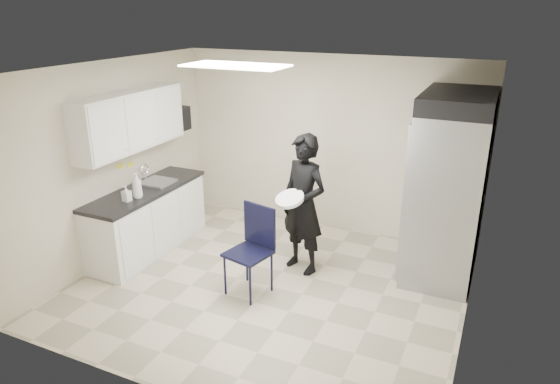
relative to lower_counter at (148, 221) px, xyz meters
The scene contains 21 objects.
floor 2.01m from the lower_counter, ahead, with size 4.50×4.50×0.00m, color #C0B297.
ceiling 2.92m from the lower_counter, ahead, with size 4.50×4.50×0.00m, color white.
back_wall 2.79m from the lower_counter, 42.71° to the left, with size 4.50×4.50×0.00m, color beige.
left_wall 0.94m from the lower_counter, 146.31° to the right, with size 4.00×4.00×0.00m, color beige.
right_wall 4.29m from the lower_counter, ahead, with size 4.00×4.00×0.00m, color beige.
ceiling_panel 2.54m from the lower_counter, ahead, with size 1.20×0.60×0.02m, color white.
lower_counter is the anchor object (origin of this frame).
countertop 0.46m from the lower_counter, 90.00° to the left, with size 0.64×1.95×0.05m, color black.
sink 0.51m from the lower_counter, 85.43° to the left, with size 0.42×0.40×0.14m, color gray.
faucet 0.67m from the lower_counter, 125.75° to the left, with size 0.02×0.02×0.24m, color silver.
upper_cabinets 1.40m from the lower_counter, behind, with size 0.35×1.80×0.75m, color silver.
towel_dispenser 1.67m from the lower_counter, 99.38° to the left, with size 0.22×0.30×0.35m, color black.
notice_sticker_left 0.85m from the lower_counter, 161.21° to the right, with size 0.00×0.12×0.07m, color yellow.
notice_sticker_right 0.81m from the lower_counter, 161.21° to the left, with size 0.00×0.12×0.07m, color yellow.
commercial_fridge 3.98m from the lower_counter, 15.88° to the left, with size 0.80×1.35×2.10m, color gray.
fridge_compressor 4.31m from the lower_counter, 15.88° to the left, with size 0.80×1.35×0.20m, color black.
folding_chair 1.84m from the lower_counter, 13.31° to the right, with size 0.46×0.46×1.03m, color black.
man_tuxedo 2.24m from the lower_counter, 10.07° to the left, with size 0.66×0.44×1.79m, color black.
bucket_lid 2.16m from the lower_counter, ahead, with size 0.35×0.35×0.04m, color white.
soap_bottle_a 0.72m from the lower_counter, 65.21° to the right, with size 0.13×0.13×0.33m, color white.
soap_bottle_b 0.75m from the lower_counter, 78.05° to the right, with size 0.09×0.09×0.20m, color #A4A4B0.
Camera 1 is at (2.33, -4.78, 3.23)m, focal length 32.00 mm.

